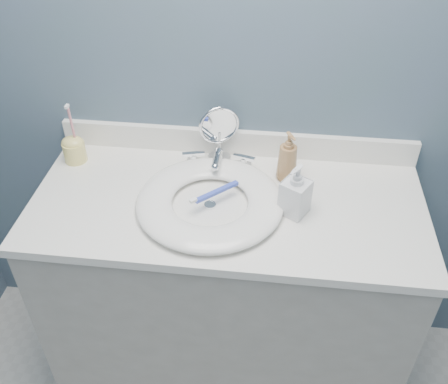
# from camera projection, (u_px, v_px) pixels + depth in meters

# --- Properties ---
(back_wall) EXTENTS (2.20, 0.02, 2.40)m
(back_wall) POSITION_uv_depth(u_px,v_px,m) (238.00, 66.00, 1.55)
(back_wall) COLOR slate
(back_wall) RESTS_ON ground
(vanity_cabinet) EXTENTS (1.20, 0.55, 0.85)m
(vanity_cabinet) POSITION_uv_depth(u_px,v_px,m) (227.00, 296.00, 1.83)
(vanity_cabinet) COLOR #ADA89F
(vanity_cabinet) RESTS_ON ground
(countertop) EXTENTS (1.22, 0.57, 0.03)m
(countertop) POSITION_uv_depth(u_px,v_px,m) (227.00, 205.00, 1.55)
(countertop) COLOR white
(countertop) RESTS_ON vanity_cabinet
(backsplash) EXTENTS (1.22, 0.02, 0.09)m
(backsplash) POSITION_uv_depth(u_px,v_px,m) (236.00, 142.00, 1.72)
(backsplash) COLOR white
(backsplash) RESTS_ON countertop
(basin) EXTENTS (0.45, 0.45, 0.04)m
(basin) POSITION_uv_depth(u_px,v_px,m) (210.00, 201.00, 1.51)
(basin) COLOR white
(basin) RESTS_ON countertop
(drain) EXTENTS (0.04, 0.04, 0.01)m
(drain) POSITION_uv_depth(u_px,v_px,m) (210.00, 205.00, 1.52)
(drain) COLOR silver
(drain) RESTS_ON countertop
(faucet) EXTENTS (0.25, 0.13, 0.07)m
(faucet) POSITION_uv_depth(u_px,v_px,m) (218.00, 162.00, 1.66)
(faucet) COLOR silver
(faucet) RESTS_ON countertop
(makeup_mirror) EXTENTS (0.13, 0.08, 0.20)m
(makeup_mirror) POSITION_uv_depth(u_px,v_px,m) (219.00, 131.00, 1.65)
(makeup_mirror) COLOR silver
(makeup_mirror) RESTS_ON countertop
(soap_bottle_amber) EXTENTS (0.09, 0.09, 0.17)m
(soap_bottle_amber) POSITION_uv_depth(u_px,v_px,m) (288.00, 157.00, 1.58)
(soap_bottle_amber) COLOR #9C7246
(soap_bottle_amber) RESTS_ON countertop
(soap_bottle_clear) EXTENTS (0.10, 0.10, 0.17)m
(soap_bottle_clear) POSITION_uv_depth(u_px,v_px,m) (296.00, 190.00, 1.45)
(soap_bottle_clear) COLOR silver
(soap_bottle_clear) RESTS_ON countertop
(toothbrush_holder) EXTENTS (0.08, 0.08, 0.22)m
(toothbrush_holder) POSITION_uv_depth(u_px,v_px,m) (74.00, 148.00, 1.68)
(toothbrush_holder) COLOR #EBD975
(toothbrush_holder) RESTS_ON countertop
(toothbrush_lying) EXTENTS (0.14, 0.13, 0.02)m
(toothbrush_lying) POSITION_uv_depth(u_px,v_px,m) (215.00, 193.00, 1.51)
(toothbrush_lying) COLOR blue
(toothbrush_lying) RESTS_ON basin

